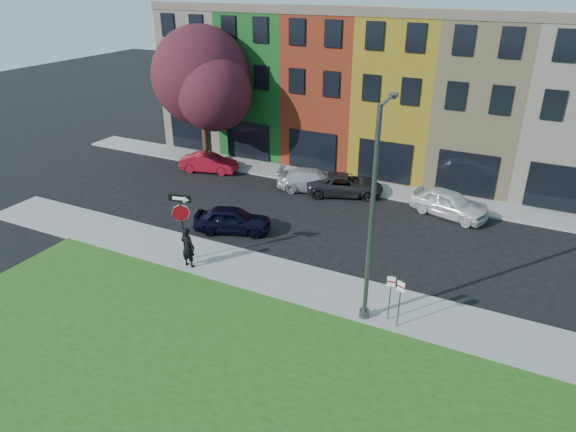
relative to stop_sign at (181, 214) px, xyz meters
The scene contains 15 objects.
ground 6.30m from the stop_sign, 23.87° to the right, with size 120.00×120.00×0.00m, color black.
sidewalk_near 7.72m from the stop_sign, ahead, with size 40.00×3.00×0.12m, color gray.
sidewalk_far 13.09m from the stop_sign, 79.71° to the left, with size 40.00×2.40×0.12m, color gray.
rowhouse_block 19.21m from the stop_sign, 81.55° to the left, with size 30.00×10.12×10.00m.
stop_sign is the anchor object (origin of this frame).
man 1.51m from the stop_sign, 35.36° to the right, with size 0.72×0.49×1.93m, color black.
sedan_near 4.14m from the stop_sign, 85.62° to the left, with size 4.28×2.83×1.35m, color black.
parked_car_red 12.33m from the stop_sign, 119.26° to the left, with size 4.06×2.24×1.27m, color maroon.
parked_car_silver 11.05m from the stop_sign, 80.42° to the left, with size 4.90×2.99×1.33m, color #AEAEB3.
parked_car_dark 11.77m from the stop_sign, 71.27° to the left, with size 5.08×3.64×1.29m, color black.
parked_car_white 14.77m from the stop_sign, 47.06° to the left, with size 4.63×2.86×1.47m, color silver.
street_lamp 9.09m from the stop_sign, ahead, with size 0.50×2.58×8.34m.
parking_sign_a 9.86m from the stop_sign, ahead, with size 0.32×0.12×2.01m.
parking_sign_b 10.29m from the stop_sign, ahead, with size 0.31×0.15×2.06m.
tree_purple 14.57m from the stop_sign, 120.07° to the left, with size 7.89×6.91×9.26m.
Camera 1 is at (8.31, -14.13, 12.24)m, focal length 32.00 mm.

